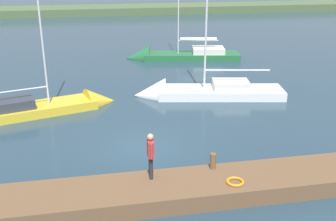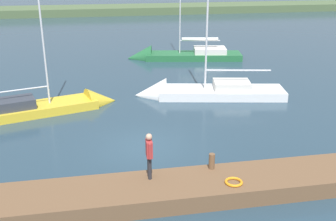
{
  "view_description": "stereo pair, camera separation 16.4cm",
  "coord_description": "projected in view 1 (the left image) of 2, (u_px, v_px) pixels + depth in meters",
  "views": [
    {
      "loc": [
        2.13,
        17.03,
        8.18
      ],
      "look_at": [
        -1.48,
        -1.52,
        1.18
      ],
      "focal_mm": 42.86,
      "sensor_mm": 36.0,
      "label": 1
    },
    {
      "loc": [
        1.97,
        17.06,
        8.18
      ],
      "look_at": [
        -1.48,
        -1.52,
        1.18
      ],
      "focal_mm": 42.86,
      "sensor_mm": 36.0,
      "label": 2
    }
  ],
  "objects": [
    {
      "name": "ground_plane",
      "position": [
        143.0,
        147.0,
        18.9
      ],
      "size": [
        200.0,
        200.0,
        0.0
      ],
      "primitive_type": "plane",
      "color": "#263D4C"
    },
    {
      "name": "far_shoreline",
      "position": [
        101.0,
        14.0,
        67.96
      ],
      "size": [
        180.0,
        8.0,
        2.4
      ],
      "primitive_type": "cube",
      "color": "#4C603D",
      "rests_on": "ground_plane"
    },
    {
      "name": "dock_pier",
      "position": [
        160.0,
        192.0,
        14.61
      ],
      "size": [
        22.22,
        2.23,
        0.65
      ],
      "primitive_type": "cube",
      "color": "brown",
      "rests_on": "ground_plane"
    },
    {
      "name": "mooring_post_near",
      "position": [
        213.0,
        161.0,
        15.5
      ],
      "size": [
        0.23,
        0.23,
        0.62
      ],
      "primitive_type": "cylinder",
      "color": "brown",
      "rests_on": "dock_pier"
    },
    {
      "name": "life_ring_buoy",
      "position": [
        235.0,
        182.0,
        14.55
      ],
      "size": [
        0.66,
        0.66,
        0.1
      ],
      "primitive_type": "torus",
      "color": "orange",
      "rests_on": "dock_pier"
    },
    {
      "name": "sailboat_near_dock",
      "position": [
        196.0,
        94.0,
        25.97
      ],
      "size": [
        9.86,
        4.05,
        11.55
      ],
      "rotation": [
        0.0,
        0.0,
        -0.19
      ],
      "color": "white",
      "rests_on": "ground_plane"
    },
    {
      "name": "sailboat_outer_mooring",
      "position": [
        51.0,
        109.0,
        23.39
      ],
      "size": [
        9.07,
        4.44,
        10.87
      ],
      "rotation": [
        0.0,
        0.0,
        3.43
      ],
      "color": "gold",
      "rests_on": "ground_plane"
    },
    {
      "name": "sailboat_far_left",
      "position": [
        174.0,
        57.0,
        36.09
      ],
      "size": [
        10.4,
        4.12,
        12.82
      ],
      "rotation": [
        0.0,
        0.0,
        -0.18
      ],
      "color": "#236638",
      "rests_on": "ground_plane"
    },
    {
      "name": "person_on_dock",
      "position": [
        151.0,
        152.0,
        14.58
      ],
      "size": [
        0.24,
        0.67,
        1.77
      ],
      "rotation": [
        0.0,
        0.0,
        3.11
      ],
      "color": "#28282D",
      "rests_on": "dock_pier"
    }
  ]
}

